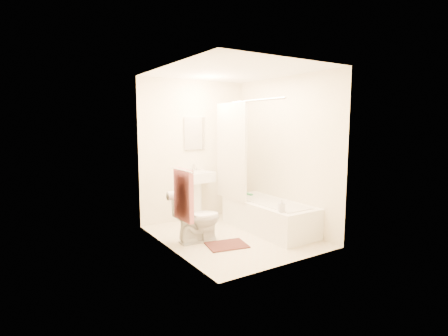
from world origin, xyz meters
TOP-DOWN VIEW (x-y plane):
  - floor at (0.00, 0.00)m, footprint 2.40×2.40m
  - ceiling at (0.00, 0.00)m, footprint 2.40×2.40m
  - wall_back at (0.00, 1.20)m, footprint 2.00×0.02m
  - wall_left at (-1.00, 0.00)m, footprint 0.02×2.40m
  - wall_right at (1.00, 0.00)m, footprint 0.02×2.40m
  - mirror at (0.00, 1.18)m, footprint 0.40×0.03m
  - curtain_rod at (0.30, 0.10)m, footprint 0.03×1.70m
  - shower_curtain at (0.30, 0.50)m, footprint 0.04×0.80m
  - towel_bar at (-0.96, -0.25)m, footprint 0.02×0.60m
  - towel at (-0.93, -0.25)m, footprint 0.06×0.45m
  - toilet_paper at (-0.93, 0.12)m, footprint 0.11×0.12m
  - toilet at (-0.54, 0.10)m, footprint 0.69×0.41m
  - sink at (-0.02, 1.06)m, footprint 0.51×0.43m
  - bathtub at (0.65, -0.04)m, footprint 0.70×1.60m
  - bath_mat at (-0.30, -0.29)m, footprint 0.61×0.51m
  - soap_bottle at (0.40, -0.61)m, footprint 0.11×0.11m
  - scrub_brush at (0.69, 0.53)m, footprint 0.06×0.18m

SIDE VIEW (x-z plane):
  - floor at x=0.00m, z-range 0.00..0.00m
  - bath_mat at x=-0.30m, z-range 0.00..0.02m
  - bathtub at x=0.65m, z-range 0.00..0.45m
  - toilet at x=-0.54m, z-range 0.00..0.66m
  - sink at x=-0.02m, z-range 0.00..0.92m
  - scrub_brush at x=0.69m, z-range 0.45..0.49m
  - soap_bottle at x=0.40m, z-range 0.45..0.63m
  - toilet_paper at x=-0.93m, z-range 0.64..0.76m
  - towel at x=-0.93m, z-range 0.45..1.11m
  - towel_bar at x=-0.96m, z-range 1.09..1.11m
  - wall_back at x=0.00m, z-range 0.00..2.40m
  - wall_left at x=-1.00m, z-range 0.00..2.40m
  - wall_right at x=1.00m, z-range 0.00..2.40m
  - shower_curtain at x=0.30m, z-range 0.44..2.00m
  - mirror at x=0.00m, z-range 1.23..1.77m
  - curtain_rod at x=0.30m, z-range 1.98..2.02m
  - ceiling at x=0.00m, z-range 2.40..2.40m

